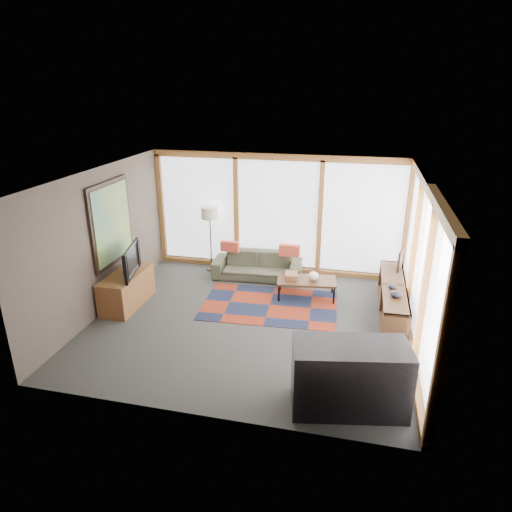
% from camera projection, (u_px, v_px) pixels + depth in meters
% --- Properties ---
extents(ground, '(5.50, 5.50, 0.00)m').
position_uv_depth(ground, '(251.00, 322.00, 8.08)').
color(ground, '#2A2B28').
rests_on(ground, ground).
extents(room_envelope, '(5.52, 5.02, 2.62)m').
position_uv_depth(room_envelope, '(286.00, 231.00, 7.93)').
color(room_envelope, '#463C31').
rests_on(room_envelope, ground).
extents(rug, '(2.61, 1.76, 0.01)m').
position_uv_depth(rug, '(270.00, 305.00, 8.67)').
color(rug, maroon).
rests_on(rug, ground).
extents(sofa, '(1.93, 0.85, 0.55)m').
position_uv_depth(sofa, '(257.00, 265.00, 9.82)').
color(sofa, '#393929').
rests_on(sofa, ground).
extents(pillow_left, '(0.41, 0.14, 0.22)m').
position_uv_depth(pillow_left, '(230.00, 246.00, 9.81)').
color(pillow_left, '#BC432C').
rests_on(pillow_left, sofa).
extents(pillow_right, '(0.44, 0.13, 0.24)m').
position_uv_depth(pillow_right, '(289.00, 250.00, 9.56)').
color(pillow_right, '#BC432C').
rests_on(pillow_right, sofa).
extents(floor_lamp, '(0.37, 0.37, 1.46)m').
position_uv_depth(floor_lamp, '(211.00, 239.00, 10.07)').
color(floor_lamp, black).
rests_on(floor_lamp, ground).
extents(coffee_table, '(1.19, 0.71, 0.38)m').
position_uv_depth(coffee_table, '(306.00, 288.00, 8.93)').
color(coffee_table, '#331D10').
rests_on(coffee_table, ground).
extents(book_stack, '(0.28, 0.33, 0.10)m').
position_uv_depth(book_stack, '(291.00, 276.00, 8.93)').
color(book_stack, brown).
rests_on(book_stack, coffee_table).
extents(vase, '(0.24, 0.24, 0.18)m').
position_uv_depth(vase, '(313.00, 276.00, 8.81)').
color(vase, silver).
rests_on(vase, coffee_table).
extents(bookshelf, '(0.43, 2.35, 0.59)m').
position_uv_depth(bookshelf, '(392.00, 299.00, 8.25)').
color(bookshelf, '#331D10').
rests_on(bookshelf, ground).
extents(bowl_a, '(0.25, 0.25, 0.11)m').
position_uv_depth(bowl_a, '(396.00, 294.00, 7.66)').
color(bowl_a, black).
rests_on(bowl_a, bookshelf).
extents(bowl_b, '(0.17, 0.17, 0.07)m').
position_uv_depth(bowl_b, '(393.00, 286.00, 7.99)').
color(bowl_b, black).
rests_on(bowl_b, bookshelf).
extents(shelf_picture, '(0.11, 0.30, 0.39)m').
position_uv_depth(shelf_picture, '(400.00, 261.00, 8.69)').
color(shelf_picture, black).
rests_on(shelf_picture, bookshelf).
extents(tv_console, '(0.53, 1.28, 0.64)m').
position_uv_depth(tv_console, '(127.00, 289.00, 8.59)').
color(tv_console, brown).
rests_on(tv_console, ground).
extents(television, '(0.35, 0.99, 0.57)m').
position_uv_depth(television, '(127.00, 260.00, 8.33)').
color(television, black).
rests_on(television, tv_console).
extents(bar_counter, '(1.56, 0.94, 0.92)m').
position_uv_depth(bar_counter, '(350.00, 377.00, 5.80)').
color(bar_counter, black).
rests_on(bar_counter, ground).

